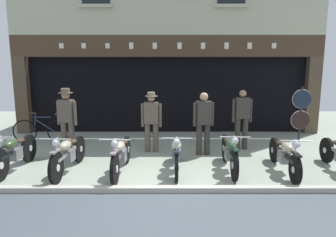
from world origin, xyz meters
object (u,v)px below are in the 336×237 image
at_px(motorcycle_far_left, 13,152).
at_px(salesman_right, 202,121).
at_px(motorcycle_center_right, 228,152).
at_px(salesman_left, 66,117).
at_px(shopkeeper_center, 150,119).
at_px(motorcycle_left, 67,153).
at_px(advert_board_near, 122,83).
at_px(motorcycle_right, 283,154).
at_px(tyre_sign_pole, 299,110).
at_px(advert_board_far, 95,86).
at_px(leaning_bicycle, 40,130).
at_px(motorcycle_center, 175,153).
at_px(assistant_far_right, 241,117).
at_px(motorcycle_center_left, 120,154).

relative_size(motorcycle_far_left, salesman_right, 1.21).
bearing_deg(motorcycle_center_right, salesman_left, -16.36).
xyz_separation_m(salesman_left, shopkeeper_center, (2.23, 0.15, -0.08)).
bearing_deg(motorcycle_left, advert_board_near, -96.08).
height_order(motorcycle_left, motorcycle_right, motorcycle_left).
xyz_separation_m(tyre_sign_pole, advert_board_far, (-6.44, 1.74, 0.59)).
relative_size(motorcycle_center_right, salesman_left, 1.14).
height_order(motorcycle_far_left, advert_board_near, advert_board_near).
bearing_deg(motorcycle_center_right, leaning_bicycle, -23.43).
relative_size(salesman_left, advert_board_far, 1.59).
height_order(motorcycle_center, tyre_sign_pole, tyre_sign_pole).
bearing_deg(shopkeeper_center, assistant_far_right, -172.21).
relative_size(tyre_sign_pole, leaning_bicycle, 0.97).
height_order(motorcycle_right, salesman_left, salesman_left).
height_order(motorcycle_left, tyre_sign_pole, tyre_sign_pole).
bearing_deg(salesman_right, assistant_far_right, -166.47).
bearing_deg(motorcycle_right, advert_board_far, -37.63).
distance_m(motorcycle_far_left, salesman_left, 1.67).
xyz_separation_m(salesman_right, advert_board_near, (-2.46, 2.89, 0.78)).
height_order(assistant_far_right, advert_board_far, advert_board_far).
bearing_deg(tyre_sign_pole, salesman_right, -159.18).
relative_size(motorcycle_left, salesman_left, 1.18).
xyz_separation_m(salesman_right, assistant_far_right, (1.13, 0.53, 0.01)).
xyz_separation_m(shopkeeper_center, assistant_far_right, (2.50, 0.25, 0.02)).
height_order(motorcycle_far_left, salesman_left, salesman_left).
bearing_deg(tyre_sign_pole, leaning_bicycle, 179.09).
bearing_deg(salesman_right, advert_board_far, -51.77).
bearing_deg(advert_board_near, motorcycle_center, -67.39).
xyz_separation_m(salesman_left, leaning_bicycle, (-1.17, 1.14, -0.60)).
xyz_separation_m(motorcycle_center_left, assistant_far_right, (3.08, 1.93, 0.49)).
bearing_deg(salesman_right, motorcycle_center, 48.10).
bearing_deg(shopkeeper_center, salesman_left, 6.13).
distance_m(motorcycle_center_right, shopkeeper_center, 2.42).
bearing_deg(motorcycle_far_left, shopkeeper_center, -151.75).
relative_size(motorcycle_right, salesman_right, 1.23).
relative_size(advert_board_far, leaning_bicycle, 0.62).
height_order(shopkeeper_center, leaning_bicycle, shopkeeper_center).
height_order(motorcycle_far_left, motorcycle_left, motorcycle_far_left).
relative_size(shopkeeper_center, assistant_far_right, 0.98).
relative_size(motorcycle_center_right, motorcycle_right, 0.98).
distance_m(salesman_left, leaning_bicycle, 1.74).
bearing_deg(salesman_left, shopkeeper_center, -164.00).
xyz_separation_m(motorcycle_left, advert_board_far, (-0.29, 4.23, 1.17)).
distance_m(shopkeeper_center, assistant_far_right, 2.51).
distance_m(motorcycle_far_left, advert_board_near, 4.73).
bearing_deg(motorcycle_center_right, motorcycle_center, 3.53).
bearing_deg(advert_board_near, motorcycle_far_left, -114.41).
bearing_deg(motorcycle_center_left, shopkeeper_center, -107.10).
bearing_deg(motorcycle_center_right, advert_board_near, -52.48).
xyz_separation_m(shopkeeper_center, advert_board_far, (-2.05, 2.61, 0.70)).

